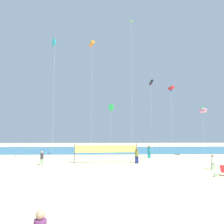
# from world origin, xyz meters

# --- Properties ---
(ground_plane) EXTENTS (120.00, 120.00, 0.00)m
(ground_plane) POSITION_xyz_m (0.00, 0.00, 0.00)
(ground_plane) COLOR beige
(ocean_band) EXTENTS (120.00, 20.00, 0.01)m
(ocean_band) POSITION_xyz_m (0.00, 30.47, 0.00)
(ocean_band) COLOR teal
(ocean_band) RESTS_ON ground
(beachgoer_teal_shirt) EXTENTS (0.42, 0.42, 1.83)m
(beachgoer_teal_shirt) POSITION_xyz_m (4.72, 15.24, 0.98)
(beachgoer_teal_shirt) COLOR #19727A
(beachgoer_teal_shirt) RESTS_ON ground
(beachgoer_white_shirt) EXTENTS (0.35, 0.35, 1.52)m
(beachgoer_white_shirt) POSITION_xyz_m (9.29, 5.05, 0.81)
(beachgoer_white_shirt) COLOR #99B28C
(beachgoer_white_shirt) RESTS_ON ground
(beachgoer_charcoal_shirt) EXTENTS (0.36, 0.36, 1.58)m
(beachgoer_charcoal_shirt) POSITION_xyz_m (-9.24, 8.85, 0.85)
(beachgoer_charcoal_shirt) COLOR #99B28C
(beachgoer_charcoal_shirt) RESTS_ON ground
(beachgoer_olive_shirt) EXTENTS (0.43, 0.43, 1.86)m
(beachgoer_olive_shirt) POSITION_xyz_m (2.09, 9.71, 0.99)
(beachgoer_olive_shirt) COLOR navy
(beachgoer_olive_shirt) RESTS_ON ground
(folding_beach_chair) EXTENTS (0.52, 0.65, 0.89)m
(folding_beach_chair) POSITION_xyz_m (8.74, 1.92, 0.47)
(folding_beach_chair) COLOR red
(folding_beach_chair) RESTS_ON ground
(volleyball_net) EXTENTS (7.86, 0.64, 2.40)m
(volleyball_net) POSITION_xyz_m (-1.69, 10.26, 1.63)
(volleyball_net) COLOR #4C4C51
(volleyball_net) RESTS_ON ground
(beach_handbag) EXTENTS (0.36, 0.18, 0.29)m
(beach_handbag) POSITION_xyz_m (7.78, 1.44, 0.15)
(beach_handbag) COLOR #99B28C
(beach_handbag) RESTS_ON ground
(kite_lime_diamond) EXTENTS (0.70, 0.71, 20.76)m
(kite_lime_diamond) POSITION_xyz_m (2.13, 14.31, 19.87)
(kite_lime_diamond) COLOR silver
(kite_lime_diamond) RESTS_ON ground
(kite_red_tube) EXTENTS (0.64, 1.41, 10.98)m
(kite_red_tube) POSITION_xyz_m (8.53, 16.13, 10.67)
(kite_red_tube) COLOR silver
(kite_red_tube) RESTS_ON ground
(kite_green_box) EXTENTS (0.80, 0.80, 8.51)m
(kite_green_box) POSITION_xyz_m (-0.79, 19.65, 7.99)
(kite_green_box) COLOR silver
(kite_green_box) RESTS_ON ground
(kite_cyan_delta) EXTENTS (0.97, 1.33, 16.38)m
(kite_cyan_delta) POSITION_xyz_m (-8.55, 10.97, 15.72)
(kite_cyan_delta) COLOR silver
(kite_cyan_delta) RESTS_ON ground
(kite_orange_tube) EXTENTS (0.99, 1.70, 17.66)m
(kite_orange_tube) POSITION_xyz_m (-3.91, 15.30, 17.33)
(kite_orange_tube) COLOR silver
(kite_orange_tube) RESTS_ON ground
(kite_black_tube) EXTENTS (0.62, 2.61, 12.51)m
(kite_black_tube) POSITION_xyz_m (6.04, 19.25, 12.27)
(kite_black_tube) COLOR silver
(kite_black_tube) RESTS_ON ground
(kite_pink_inflatable) EXTENTS (0.95, 2.31, 7.86)m
(kite_pink_inflatable) POSITION_xyz_m (13.80, 16.95, 7.24)
(kite_pink_inflatable) COLOR silver
(kite_pink_inflatable) RESTS_ON ground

